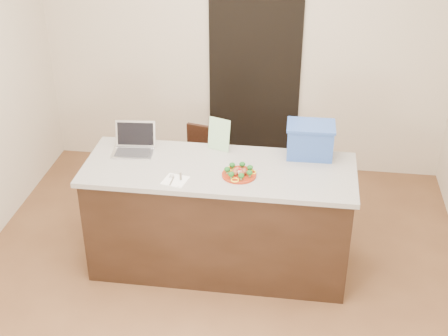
# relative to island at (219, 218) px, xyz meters

# --- Properties ---
(ground) EXTENTS (4.00, 4.00, 0.00)m
(ground) POSITION_rel_island_xyz_m (0.00, -0.25, -0.46)
(ground) COLOR brown
(ground) RESTS_ON ground
(room_shell) EXTENTS (4.00, 4.00, 4.00)m
(room_shell) POSITION_rel_island_xyz_m (0.00, -0.25, 1.16)
(room_shell) COLOR white
(room_shell) RESTS_ON ground
(doorway) EXTENTS (0.90, 0.02, 2.00)m
(doorway) POSITION_rel_island_xyz_m (0.10, 1.73, 0.54)
(doorway) COLOR black
(doorway) RESTS_ON ground
(island) EXTENTS (2.06, 0.76, 0.92)m
(island) POSITION_rel_island_xyz_m (0.00, 0.00, 0.00)
(island) COLOR black
(island) RESTS_ON ground
(plate) EXTENTS (0.25, 0.25, 0.02)m
(plate) POSITION_rel_island_xyz_m (0.16, -0.10, 0.47)
(plate) COLOR maroon
(plate) RESTS_ON island
(meatballs) EXTENTS (0.10, 0.10, 0.04)m
(meatballs) POSITION_rel_island_xyz_m (0.16, -0.10, 0.49)
(meatballs) COLOR brown
(meatballs) RESTS_ON plate
(broccoli) EXTENTS (0.21, 0.21, 0.04)m
(broccoli) POSITION_rel_island_xyz_m (0.16, -0.10, 0.51)
(broccoli) COLOR #124415
(broccoli) RESTS_ON plate
(pepper_rings) EXTENTS (0.23, 0.22, 0.01)m
(pepper_rings) POSITION_rel_island_xyz_m (0.16, -0.10, 0.48)
(pepper_rings) COLOR yellow
(pepper_rings) RESTS_ON plate
(napkin) EXTENTS (0.20, 0.20, 0.01)m
(napkin) POSITION_rel_island_xyz_m (-0.29, -0.24, 0.46)
(napkin) COLOR white
(napkin) RESTS_ON island
(fork) EXTENTS (0.03, 0.15, 0.00)m
(fork) POSITION_rel_island_xyz_m (-0.31, -0.23, 0.47)
(fork) COLOR silver
(fork) RESTS_ON napkin
(knife) EXTENTS (0.04, 0.20, 0.01)m
(knife) POSITION_rel_island_xyz_m (-0.26, -0.26, 0.47)
(knife) COLOR white
(knife) RESTS_ON napkin
(yogurt_bottle) EXTENTS (0.03, 0.03, 0.06)m
(yogurt_bottle) POSITION_rel_island_xyz_m (0.17, -0.11, 0.48)
(yogurt_bottle) COLOR white
(yogurt_bottle) RESTS_ON island
(laptop) EXTENTS (0.33, 0.27, 0.22)m
(laptop) POSITION_rel_island_xyz_m (-0.70, 0.18, 0.52)
(laptop) COLOR silver
(laptop) RESTS_ON island
(leaflet) EXTENTS (0.19, 0.10, 0.26)m
(leaflet) POSITION_rel_island_xyz_m (-0.04, 0.29, 0.59)
(leaflet) COLOR white
(leaflet) RESTS_ON island
(blue_box) EXTENTS (0.37, 0.27, 0.27)m
(blue_box) POSITION_rel_island_xyz_m (0.67, 0.29, 0.59)
(blue_box) COLOR #2B4D9C
(blue_box) RESTS_ON island
(chair) EXTENTS (0.44, 0.45, 0.83)m
(chair) POSITION_rel_island_xyz_m (-0.24, 0.78, 0.01)
(chair) COLOR black
(chair) RESTS_ON ground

